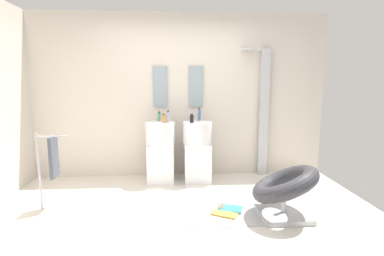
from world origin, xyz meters
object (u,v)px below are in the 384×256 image
(pedestal_sink_left, at_px, (160,151))
(coffee_mug, at_px, (221,205))
(magazine_ochre, at_px, (224,214))
(soap_bottle_blue, at_px, (199,115))
(shower_column, at_px, (263,110))
(soap_bottle_amber, at_px, (164,119))
(pedestal_sink_right, at_px, (197,150))
(magazine_teal, at_px, (230,209))
(soap_bottle_green, at_px, (159,117))
(lounge_chair, at_px, (285,188))
(soap_bottle_black, at_px, (192,119))
(towel_rack, at_px, (51,159))
(soap_bottle_grey, at_px, (168,117))

(pedestal_sink_left, relative_size, coffee_mug, 10.14)
(magazine_ochre, relative_size, soap_bottle_blue, 1.52)
(shower_column, height_order, soap_bottle_blue, shower_column)
(pedestal_sink_left, distance_m, soap_bottle_amber, 0.52)
(pedestal_sink_right, distance_m, magazine_teal, 1.27)
(pedestal_sink_left, distance_m, soap_bottle_green, 0.53)
(soap_bottle_blue, bearing_deg, pedestal_sink_left, -166.21)
(shower_column, relative_size, lounge_chair, 2.00)
(soap_bottle_green, bearing_deg, pedestal_sink_left, -83.19)
(lounge_chair, distance_m, soap_bottle_blue, 1.85)
(magazine_ochre, xyz_separation_m, soap_bottle_black, (-0.30, 1.16, 0.97))
(magazine_ochre, xyz_separation_m, soap_bottle_amber, (-0.71, 1.19, 0.97))
(magazine_ochre, height_order, coffee_mug, coffee_mug)
(soap_bottle_green, bearing_deg, shower_column, 4.54)
(shower_column, bearing_deg, soap_bottle_blue, -173.63)
(shower_column, height_order, coffee_mug, shower_column)
(towel_rack, bearing_deg, soap_bottle_grey, 31.32)
(magazine_teal, bearing_deg, magazine_ochre, -105.69)
(pedestal_sink_left, height_order, soap_bottle_green, soap_bottle_green)
(pedestal_sink_right, distance_m, coffee_mug, 1.21)
(magazine_ochre, bearing_deg, pedestal_sink_right, 129.39)
(magazine_ochre, bearing_deg, towel_rack, -159.55)
(magazine_ochre, xyz_separation_m, magazine_teal, (0.10, 0.14, 0.00))
(magazine_ochre, bearing_deg, coffee_mug, 127.05)
(soap_bottle_black, bearing_deg, coffee_mug, -74.30)
(pedestal_sink_right, distance_m, magazine_ochre, 1.38)
(pedestal_sink_left, height_order, shower_column, shower_column)
(soap_bottle_black, bearing_deg, soap_bottle_blue, 63.06)
(lounge_chair, bearing_deg, magazine_ochre, 173.85)
(soap_bottle_green, bearing_deg, pedestal_sink_right, -12.88)
(shower_column, xyz_separation_m, magazine_teal, (-0.79, -1.41, -1.06))
(pedestal_sink_left, relative_size, soap_bottle_green, 7.10)
(soap_bottle_grey, bearing_deg, magazine_teal, -55.07)
(pedestal_sink_right, bearing_deg, shower_column, 13.75)
(coffee_mug, height_order, soap_bottle_green, soap_bottle_green)
(soap_bottle_grey, bearing_deg, towel_rack, -148.68)
(magazine_ochre, relative_size, soap_bottle_grey, 1.61)
(pedestal_sink_right, xyz_separation_m, towel_rack, (-1.84, -0.92, 0.14))
(towel_rack, distance_m, magazine_ochre, 2.16)
(pedestal_sink_left, height_order, soap_bottle_black, soap_bottle_black)
(towel_rack, bearing_deg, soap_bottle_blue, 29.67)
(soap_bottle_green, bearing_deg, soap_bottle_blue, 1.45)
(shower_column, distance_m, soap_bottle_amber, 1.64)
(soap_bottle_amber, bearing_deg, shower_column, 12.55)
(shower_column, bearing_deg, magazine_teal, -119.38)
(lounge_chair, xyz_separation_m, magazine_ochre, (-0.67, 0.07, -0.33))
(magazine_ochre, distance_m, soap_bottle_grey, 1.69)
(lounge_chair, height_order, magazine_ochre, lounge_chair)
(soap_bottle_green, bearing_deg, magazine_teal, -55.16)
(magazine_teal, height_order, soap_bottle_amber, soap_bottle_amber)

